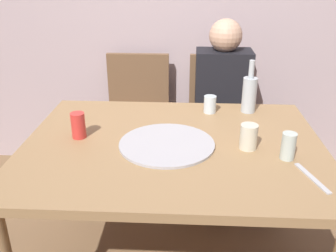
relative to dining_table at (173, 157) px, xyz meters
name	(u,v)px	position (x,y,z in m)	size (l,w,h in m)	color
dining_table	(173,157)	(0.00, 0.00, 0.00)	(1.37, 1.05, 0.74)	#99754C
pizza_tray	(167,144)	(-0.03, -0.03, 0.08)	(0.43, 0.43, 0.01)	#ADADB2
wine_bottle	(249,93)	(0.40, 0.40, 0.18)	(0.08, 0.08, 0.29)	#B2BCC1
tumbler_near	(288,146)	(0.48, -0.12, 0.13)	(0.06, 0.06, 0.12)	#B7C6BC
tumbler_far	(249,137)	(0.33, -0.04, 0.13)	(0.08, 0.08, 0.11)	beige
wine_glass	(210,104)	(0.19, 0.38, 0.12)	(0.07, 0.07, 0.09)	silver
soda_can	(78,125)	(-0.44, 0.03, 0.14)	(0.07, 0.07, 0.12)	red
table_knife	(312,178)	(0.54, -0.28, 0.08)	(0.22, 0.02, 0.01)	#B7B7BC
chair_left	(137,111)	(-0.29, 0.92, -0.15)	(0.44, 0.44, 0.90)	brown
chair_right	(220,113)	(0.30, 0.92, -0.15)	(0.44, 0.44, 0.90)	brown
guest_in_sweater	(223,104)	(0.30, 0.77, -0.02)	(0.36, 0.56, 1.17)	black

